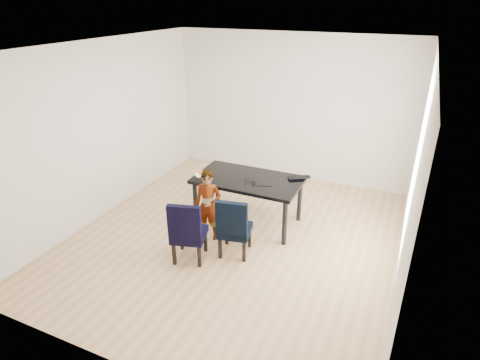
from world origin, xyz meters
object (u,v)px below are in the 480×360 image
at_px(chair_left, 189,229).
at_px(laptop, 298,176).
at_px(child, 208,206).
at_px(chair_right, 235,225).
at_px(dining_table, 248,200).
at_px(plate, 203,174).

bearing_deg(chair_left, laptop, 41.36).
bearing_deg(laptop, child, 11.79).
relative_size(chair_right, laptop, 2.54).
relative_size(dining_table, laptop, 4.66).
distance_m(chair_right, laptop, 1.34).
height_order(chair_left, plate, chair_left).
bearing_deg(plate, child, -55.30).
bearing_deg(laptop, dining_table, -5.40).
bearing_deg(chair_left, child, 75.10).
bearing_deg(dining_table, laptop, 27.24).
distance_m(child, plate, 0.64).
bearing_deg(plate, laptop, 20.59).
distance_m(chair_left, chair_right, 0.62).
relative_size(chair_left, plate, 3.42).
height_order(dining_table, chair_right, chair_right).
distance_m(dining_table, child, 0.75).
relative_size(dining_table, chair_right, 1.83).
relative_size(chair_left, child, 0.84).
bearing_deg(laptop, plate, -12.04).
relative_size(chair_left, chair_right, 1.02).
height_order(chair_right, laptop, chair_right).
relative_size(child, plate, 4.06).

